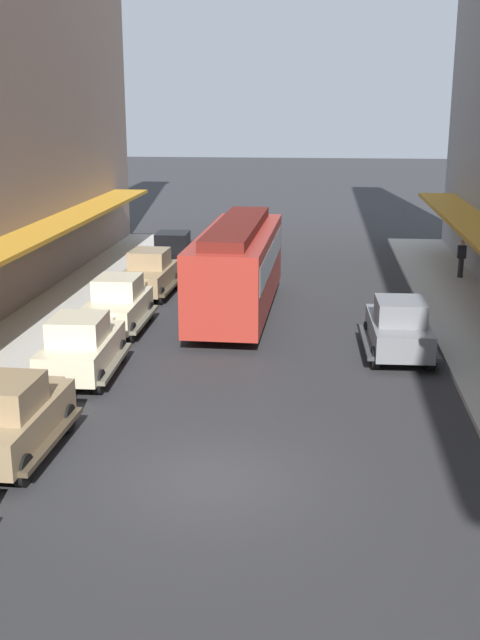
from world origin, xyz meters
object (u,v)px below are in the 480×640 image
(pedestrian_1, at_px, (461,258))
(parked_car_4, at_px, (399,326))
(parked_car_0, at_px, (81,345))
(parked_car_3, at_px, (149,273))
(parked_car_1, at_px, (117,304))
(streetcar, at_px, (238,264))
(parked_car_5, at_px, (9,416))
(parked_car_2, at_px, (174,251))

(pedestrian_1, bearing_deg, parked_car_4, -108.61)
(parked_car_0, distance_m, parked_car_3, 9.85)
(parked_car_1, relative_size, streetcar, 0.44)
(parked_car_1, distance_m, streetcar, 4.72)
(pedestrian_1, bearing_deg, parked_car_5, -123.95)
(parked_car_3, xyz_separation_m, pedestrian_1, (13.12, 4.14, 0.05))
(parked_car_2, distance_m, parked_car_4, 15.05)
(parked_car_4, bearing_deg, parked_car_0, -162.50)
(parked_car_1, bearing_deg, parked_car_0, -87.61)
(parked_car_1, xyz_separation_m, parked_car_4, (9.37, -1.87, 0.00))
(parked_car_3, relative_size, parked_car_4, 1.00)
(parked_car_1, xyz_separation_m, parked_car_3, (-0.01, 5.09, 0.00))
(parked_car_0, xyz_separation_m, parked_car_3, (-0.21, 9.85, 0.00))
(parked_car_4, xyz_separation_m, parked_car_5, (-9.20, -8.12, 0.00))
(parked_car_2, xyz_separation_m, parked_car_4, (9.26, -11.86, 0.00))
(parked_car_4, bearing_deg, streetcar, 141.50)
(streetcar, distance_m, pedestrian_1, 11.45)
(parked_car_5, bearing_deg, parked_car_0, 89.66)
(parked_car_2, height_order, parked_car_5, same)
(parked_car_0, distance_m, parked_car_1, 4.77)
(parked_car_3, relative_size, parked_car_5, 1.00)
(parked_car_2, bearing_deg, parked_car_3, -91.37)
(parked_car_1, distance_m, parked_car_3, 5.09)
(parked_car_4, distance_m, pedestrian_1, 11.71)
(parked_car_5, bearing_deg, parked_car_4, 41.43)
(parked_car_0, height_order, parked_car_4, same)
(pedestrian_1, bearing_deg, streetcar, -143.71)
(parked_car_3, height_order, pedestrian_1, parked_car_3)
(parked_car_1, height_order, parked_car_5, same)
(parked_car_2, bearing_deg, parked_car_4, -52.01)
(parked_car_1, bearing_deg, parked_car_2, 89.41)
(parked_car_2, xyz_separation_m, pedestrian_1, (13.00, -0.76, 0.05))
(parked_car_5, bearing_deg, parked_car_3, 90.69)
(streetcar, bearing_deg, parked_car_1, -147.64)
(parked_car_3, height_order, parked_car_4, same)
(parked_car_0, xyz_separation_m, pedestrian_1, (12.91, 13.99, 0.05))
(parked_car_1, bearing_deg, parked_car_5, -89.04)
(parked_car_3, bearing_deg, parked_car_4, -36.55)
(parked_car_1, xyz_separation_m, parked_car_5, (0.17, -9.99, 0.00))
(parked_car_3, xyz_separation_m, parked_car_5, (0.18, -15.08, 0.00))
(parked_car_4, distance_m, streetcar, 7.05)
(parked_car_0, bearing_deg, parked_car_4, 17.50)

